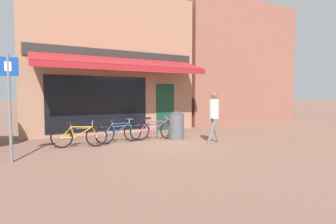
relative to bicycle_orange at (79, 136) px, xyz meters
name	(u,v)px	position (x,y,z in m)	size (l,w,h in m)	color
ground_plane	(159,141)	(2.68, -0.12, -0.35)	(160.00, 160.00, 0.00)	brown
shop_front	(108,65)	(2.02, 3.79, 2.65)	(7.34, 4.55, 6.02)	#9E7056
neighbour_building	(227,66)	(9.61, 4.30, 3.06)	(7.44, 4.00, 6.83)	#8E5647
bike_rack_rail	(117,129)	(1.29, 0.26, 0.11)	(3.10, 0.04, 0.57)	#47494F
bicycle_orange	(79,136)	(0.00, 0.00, 0.00)	(1.63, 0.67, 0.81)	black
bicycle_blue	(119,132)	(1.32, 0.19, 0.01)	(1.67, 0.52, 0.81)	black
bicycle_purple	(155,130)	(2.60, 0.08, 0.01)	(1.76, 0.70, 0.85)	black
pedestrian_adult	(214,112)	(4.06, -1.41, 0.70)	(0.62, 0.45, 1.72)	slate
litter_bin	(176,125)	(3.39, -0.10, 0.16)	(0.58, 0.58, 1.03)	#515459
parking_sign	(9,97)	(-1.75, -1.06, 1.20)	(0.44, 0.07, 2.55)	slate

